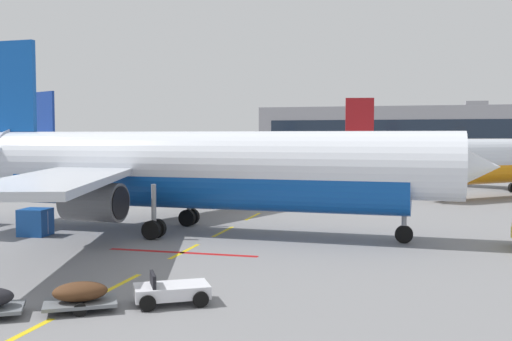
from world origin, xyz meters
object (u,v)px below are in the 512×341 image
Objects in this scene: airliner_far_center at (3,147)px; ground_power_truck at (174,180)px; baggage_train at (34,298)px; airliner_far_right at (274,151)px; uld_cargo_container at (35,222)px; airliner_foreground at (194,168)px.

airliner_far_center reaches higher than ground_power_truck.
airliner_far_center reaches higher than baggage_train.
airliner_far_right is 18.62× the size of uld_cargo_container.
airliner_foreground is at bearing 20.75° from uld_cargo_container.
baggage_train is (0.73, -16.92, -3.42)m from airliner_foreground.
ground_power_truck is at bearing -35.00° from airliner_far_center.
airliner_far_right is 55.65m from uld_cargo_container.
ground_power_truck reaches higher than baggage_train.
baggage_train is 6.13× the size of uld_cargo_container.
airliner_foreground is 1.06× the size of airliner_far_right.
baggage_train is 16.60m from uld_cargo_container.
baggage_train is (7.76, -69.14, -3.18)m from airliner_far_right.
uld_cargo_container is at bearing -159.25° from airliner_foreground.
airliner_far_center is 45.10m from airliner_far_right.
airliner_far_center is (-52.04, 49.46, 0.08)m from airliner_foreground.
uld_cargo_container is at bearing 125.00° from baggage_train.
airliner_foreground is 21.98m from ground_power_truck.
airliner_foreground reaches higher than uld_cargo_container.
uld_cargo_container is at bearing -91.82° from airliner_far_right.
airliner_far_center is 3.17× the size of baggage_train.
airliner_far_right is at bearing 85.64° from ground_power_truck.
airliner_far_right is (45.02, 2.76, -0.32)m from airliner_far_center.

